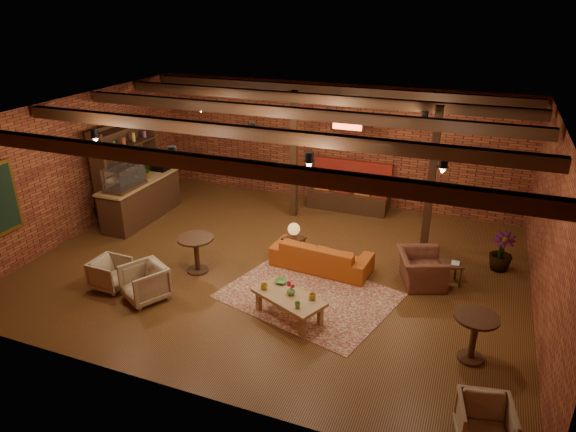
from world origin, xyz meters
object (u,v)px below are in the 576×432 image
at_px(coffee_table, 289,298).
at_px(armchair_b, 145,281).
at_px(plant_tall, 508,215).
at_px(side_table_lamp, 294,232).
at_px(armchair_a, 110,272).
at_px(armchair_far, 485,421).
at_px(round_table_right, 475,331).
at_px(armchair_right, 422,264).
at_px(side_table_book, 451,264).
at_px(round_table_left, 196,248).
at_px(sofa, 321,255).

distance_m(coffee_table, armchair_b, 2.75).
height_order(armchair_b, plant_tall, plant_tall).
bearing_deg(side_table_lamp, armchair_a, -140.09).
bearing_deg(armchair_b, coffee_table, 38.07).
bearing_deg(armchair_a, plant_tall, -62.05).
height_order(armchair_a, armchair_far, armchair_far).
relative_size(coffee_table, armchair_a, 2.19).
height_order(armchair_a, round_table_right, round_table_right).
distance_m(armchair_a, plant_tall, 7.93).
bearing_deg(coffee_table, armchair_right, 45.38).
xyz_separation_m(armchair_a, armchair_right, (5.60, 2.35, 0.10)).
relative_size(side_table_book, round_table_right, 0.66).
height_order(side_table_lamp, armchair_far, side_table_lamp).
bearing_deg(armchair_far, round_table_left, 144.94).
height_order(round_table_right, plant_tall, plant_tall).
relative_size(side_table_book, plant_tall, 0.21).
bearing_deg(round_table_right, round_table_left, 170.80).
relative_size(armchair_b, armchair_right, 0.77).
bearing_deg(sofa, round_table_right, 152.72).
bearing_deg(round_table_right, plant_tall, 83.25).
distance_m(armchair_a, round_table_right, 6.68).
bearing_deg(coffee_table, armchair_a, -175.00).
height_order(armchair_b, armchair_far, armchair_b).
bearing_deg(armchair_b, side_table_lamp, 80.61).
relative_size(round_table_left, side_table_book, 1.46).
distance_m(side_table_lamp, round_table_right, 4.34).
distance_m(round_table_left, armchair_b, 1.33).
height_order(coffee_table, armchair_a, coffee_table).
relative_size(side_table_book, armchair_far, 0.77).
bearing_deg(armchair_b, round_table_right, 33.09).
xyz_separation_m(coffee_table, plant_tall, (3.46, 3.18, 0.85)).
xyz_separation_m(armchair_b, armchair_far, (6.03, -1.27, -0.04)).
xyz_separation_m(round_table_left, side_table_book, (4.91, 1.38, -0.10)).
bearing_deg(armchair_right, round_table_left, 84.58).
distance_m(sofa, coffee_table, 1.90).
relative_size(armchair_a, plant_tall, 0.26).
relative_size(sofa, armchair_far, 3.05).
relative_size(side_table_lamp, armchair_a, 1.25).
xyz_separation_m(armchair_a, round_table_right, (6.67, 0.28, 0.20)).
relative_size(armchair_b, round_table_right, 0.94).
distance_m(armchair_b, armchair_far, 6.16).
height_order(armchair_a, plant_tall, plant_tall).
distance_m(sofa, round_table_left, 2.58).
relative_size(coffee_table, armchair_b, 1.92).
height_order(side_table_lamp, armchair_right, armchair_right).
xyz_separation_m(coffee_table, armchair_right, (2.01, 2.03, 0.03)).
bearing_deg(side_table_book, armchair_b, -153.21).
relative_size(armchair_right, round_table_right, 1.23).
bearing_deg(round_table_right, armchair_far, -82.02).
bearing_deg(plant_tall, side_table_lamp, -165.47).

